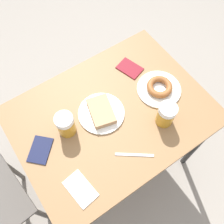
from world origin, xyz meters
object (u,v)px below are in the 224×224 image
(plate_with_donut, at_px, (159,88))
(fork, at_px, (134,155))
(napkin_folded, at_px, (80,189))
(passport_near_edge, at_px, (130,68))
(plate_with_cake, at_px, (101,112))
(beer_mug_left, at_px, (66,124))
(beer_mug_center, at_px, (166,114))
(passport_far_edge, at_px, (40,150))

(plate_with_donut, bearing_deg, fork, 123.82)
(napkin_folded, bearing_deg, plate_with_donut, -71.32)
(plate_with_donut, distance_m, napkin_folded, 0.62)
(fork, distance_m, passport_near_edge, 0.48)
(plate_with_cake, distance_m, plate_with_donut, 0.32)
(beer_mug_left, relative_size, fork, 0.88)
(plate_with_donut, bearing_deg, beer_mug_left, 82.40)
(fork, bearing_deg, beer_mug_left, 34.28)
(beer_mug_center, bearing_deg, plate_with_cake, 48.63)
(plate_with_cake, bearing_deg, fork, -178.12)
(plate_with_cake, bearing_deg, beer_mug_left, 84.86)
(beer_mug_left, xyz_separation_m, beer_mug_center, (-0.21, -0.40, 0.00))
(plate_with_cake, distance_m, passport_far_edge, 0.33)
(passport_near_edge, bearing_deg, beer_mug_left, 105.49)
(beer_mug_center, height_order, fork, beer_mug_center)
(plate_with_cake, relative_size, beer_mug_center, 1.76)
(plate_with_donut, xyz_separation_m, passport_far_edge, (0.05, 0.65, -0.01))
(plate_with_cake, bearing_deg, passport_near_edge, -62.70)
(beer_mug_left, relative_size, passport_near_edge, 0.87)
(beer_mug_center, xyz_separation_m, napkin_folded, (-0.05, 0.49, -0.06))
(beer_mug_center, distance_m, passport_near_edge, 0.35)
(napkin_folded, relative_size, passport_near_edge, 1.05)
(plate_with_donut, xyz_separation_m, beer_mug_left, (0.07, 0.50, 0.05))
(plate_with_donut, distance_m, beer_mug_left, 0.50)
(beer_mug_left, xyz_separation_m, passport_near_edge, (0.12, -0.45, -0.06))
(plate_with_cake, xyz_separation_m, passport_far_edge, (0.00, 0.33, -0.01))
(plate_with_donut, height_order, passport_near_edge, plate_with_donut)
(plate_with_donut, xyz_separation_m, fork, (-0.21, 0.31, -0.01))
(fork, xyz_separation_m, passport_near_edge, (0.40, -0.26, 0.00))
(beer_mug_left, bearing_deg, passport_far_edge, 95.95)
(plate_with_cake, height_order, beer_mug_center, beer_mug_center)
(beer_mug_left, distance_m, passport_near_edge, 0.47)
(plate_with_donut, distance_m, passport_near_edge, 0.20)
(passport_far_edge, bearing_deg, fork, -127.35)
(beer_mug_left, relative_size, napkin_folded, 0.82)
(plate_with_cake, xyz_separation_m, passport_near_edge, (0.14, -0.27, -0.01))
(napkin_folded, bearing_deg, plate_with_cake, -47.17)
(plate_with_cake, bearing_deg, plate_with_donut, -98.96)
(plate_with_donut, relative_size, passport_far_edge, 1.48)
(passport_far_edge, bearing_deg, beer_mug_center, -109.74)
(beer_mug_center, bearing_deg, passport_far_edge, 70.26)
(plate_with_cake, height_order, passport_far_edge, plate_with_cake)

